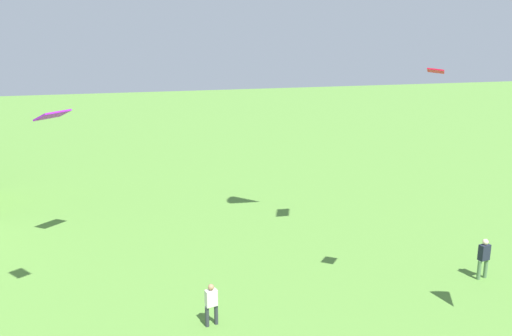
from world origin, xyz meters
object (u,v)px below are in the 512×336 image
object	(u,v)px
person_2	(211,302)
kite_flying_0	(53,115)
kite_flying_1	(436,71)
person_1	(484,256)

from	to	relation	value
person_2	kite_flying_0	bearing A→B (deg)	109.25
kite_flying_0	kite_flying_1	distance (m)	17.38
kite_flying_1	kite_flying_0	bearing A→B (deg)	89.28
person_1	kite_flying_0	distance (m)	20.80
person_1	kite_flying_1	size ratio (longest dim) A/B	1.87
kite_flying_1	person_2	bearing A→B (deg)	119.74
person_1	person_2	bearing A→B (deg)	172.41
kite_flying_0	person_1	bearing A→B (deg)	110.43
person_1	kite_flying_1	xyz separation A→B (m)	(-4.32, -1.20, 8.05)
person_1	kite_flying_1	bearing A→B (deg)	-170.53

